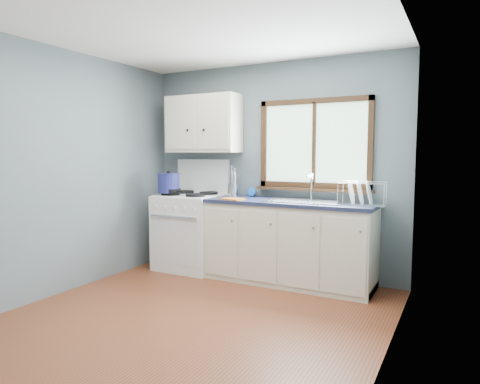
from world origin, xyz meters
The scene contains 18 objects.
floor centered at (0.00, 0.00, -0.01)m, with size 3.20×3.60×0.02m, color brown.
ceiling centered at (0.00, 0.00, 2.51)m, with size 3.20×3.60×0.02m, color white.
wall_back centered at (0.00, 1.81, 1.25)m, with size 3.20×0.02×2.50m, color slate.
wall_left centered at (-1.61, 0.00, 1.25)m, with size 0.02×3.60×2.50m, color slate.
wall_right centered at (1.61, 0.00, 1.25)m, with size 0.02×3.60×2.50m, color slate.
gas_range centered at (-0.95, 1.47, 0.49)m, with size 0.76×0.69×1.36m.
base_cabinets centered at (0.36, 1.49, 0.41)m, with size 1.85×0.60×0.88m.
countertop centered at (0.36, 1.49, 0.90)m, with size 1.89×0.64×0.04m, color #161C33.
sink centered at (0.54, 1.49, 0.86)m, with size 0.84×0.46×0.44m.
window centered at (0.54, 1.77, 1.48)m, with size 1.36×0.10×1.03m.
upper_cabinets centered at (-0.85, 1.63, 1.80)m, with size 0.95×0.35×0.70m.
skillet centered at (-1.11, 1.30, 0.98)m, with size 0.39×0.30×0.05m.
stockpot centered at (-1.14, 1.30, 1.08)m, with size 0.30×0.30×0.27m.
utensil_crock centered at (-0.41, 1.59, 1.00)m, with size 0.14×0.14×0.38m.
thermos centered at (-0.45, 1.69, 1.06)m, with size 0.07×0.07×0.29m, color silver.
soap_bottle centered at (-0.20, 1.66, 1.06)m, with size 0.11×0.11×0.28m, color #114BAA.
dish_towel centered at (-0.24, 1.27, 0.93)m, with size 0.23×0.17×0.02m, color #C86722.
dish_rack centered at (1.12, 1.52, 0.98)m, with size 0.50×0.39×0.24m.
Camera 1 is at (2.05, -2.90, 1.44)m, focal length 32.00 mm.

